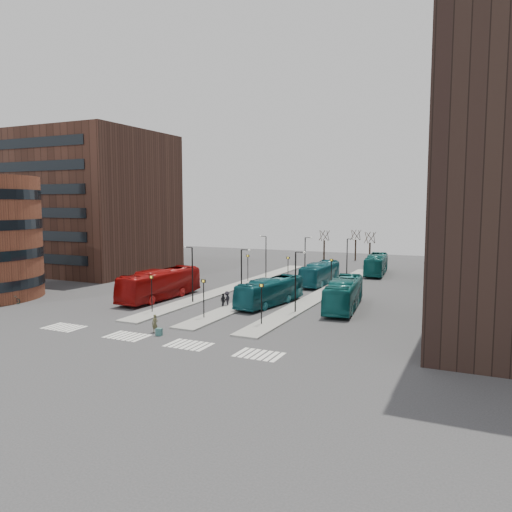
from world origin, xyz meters
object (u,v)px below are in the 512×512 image
at_px(traveller, 155,324).
at_px(commuter_b, 223,300).
at_px(teal_bus_a, 270,292).
at_px(commuter_a, 150,294).
at_px(bicycle_far, 12,300).
at_px(red_bus, 160,284).
at_px(suitcase, 159,332).
at_px(commuter_c, 227,299).
at_px(teal_bus_b, 320,274).
at_px(teal_bus_c, 344,294).
at_px(teal_bus_d, 376,264).

bearing_deg(traveller, commuter_b, 86.80).
bearing_deg(teal_bus_a, commuter_a, -154.98).
bearing_deg(bicycle_far, red_bus, -78.02).
height_order(suitcase, commuter_c, commuter_c).
bearing_deg(teal_bus_a, red_bus, -161.08).
distance_m(teal_bus_b, commuter_a, 23.54).
relative_size(red_bus, commuter_a, 7.47).
bearing_deg(red_bus, traveller, -54.13).
relative_size(commuter_a, commuter_c, 1.00).
distance_m(traveller, bicycle_far, 21.67).
xyz_separation_m(red_bus, teal_bus_a, (12.72, 2.22, -0.26)).
height_order(traveller, bicycle_far, traveller).
height_order(teal_bus_a, teal_bus_c, teal_bus_c).
bearing_deg(suitcase, bicycle_far, 159.75).
height_order(teal_bus_b, teal_bus_c, teal_bus_c).
relative_size(teal_bus_c, commuter_c, 6.89).
bearing_deg(teal_bus_d, teal_bus_c, -91.39).
bearing_deg(teal_bus_c, commuter_a, -172.99).
height_order(teal_bus_d, commuter_a, teal_bus_d).
relative_size(traveller, commuter_a, 0.94).
bearing_deg(red_bus, bicycle_far, -142.94).
height_order(teal_bus_d, commuter_b, teal_bus_d).
xyz_separation_m(teal_bus_c, commuter_a, (-20.76, -5.11, -0.76)).
height_order(commuter_b, commuter_c, commuter_c).
distance_m(teal_bus_a, teal_bus_d, 28.78).
relative_size(teal_bus_b, traveller, 6.90).
relative_size(teal_bus_a, commuter_a, 6.34).
bearing_deg(suitcase, teal_bus_b, 72.30).
bearing_deg(teal_bus_a, commuter_b, -130.60).
height_order(traveller, commuter_a, commuter_a).
xyz_separation_m(red_bus, teal_bus_d, (18.39, 30.43, -0.16)).
xyz_separation_m(teal_bus_b, bicycle_far, (-26.43, -26.74, -1.02)).
height_order(traveller, commuter_b, traveller).
height_order(teal_bus_a, commuter_b, teal_bus_a).
xyz_separation_m(teal_bus_c, teal_bus_d, (-2.07, 26.84, -0.03)).
bearing_deg(bicycle_far, commuter_a, -82.15).
height_order(commuter_a, commuter_c, commuter_c).
distance_m(teal_bus_d, bicycle_far, 50.52).
bearing_deg(commuter_a, teal_bus_c, -164.92).
height_order(red_bus, commuter_c, red_bus).
height_order(suitcase, teal_bus_c, teal_bus_c).
relative_size(traveller, commuter_b, 1.01).
bearing_deg(bicycle_far, traveller, -122.07).
bearing_deg(red_bus, teal_bus_c, 11.87).
height_order(suitcase, teal_bus_d, teal_bus_d).
bearing_deg(teal_bus_c, teal_bus_d, 87.61).
height_order(commuter_c, bicycle_far, commuter_c).
distance_m(red_bus, teal_bus_a, 12.92).
xyz_separation_m(commuter_c, bicycle_far, (-21.88, -8.71, -0.35)).
distance_m(commuter_b, bicycle_far, 23.21).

